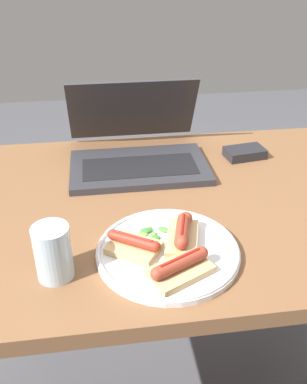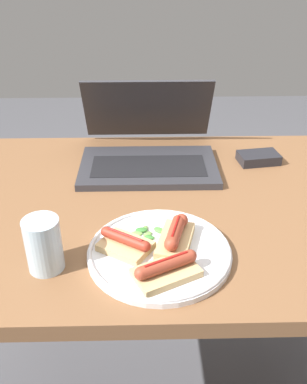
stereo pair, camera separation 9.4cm
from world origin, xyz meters
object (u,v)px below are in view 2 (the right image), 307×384
Objects in this scene: drinking_glass at (44,245)px; external_drive at (258,158)px; plate at (159,252)px; laptop at (148,149)px.

external_drive is at bearing 40.25° from drinking_glass.
plate is 2.65× the size of drinking_glass.
plate is 0.49m from external_drive.
laptop is 0.41m from plate.
laptop is at bearing 92.36° from plate.
plate is 0.22m from drinking_glass.
external_drive is at bearing -1.33° from laptop.
drinking_glass is 0.66m from external_drive.
plate is at bearing -134.54° from external_drive.
drinking_glass is 0.91× the size of external_drive.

